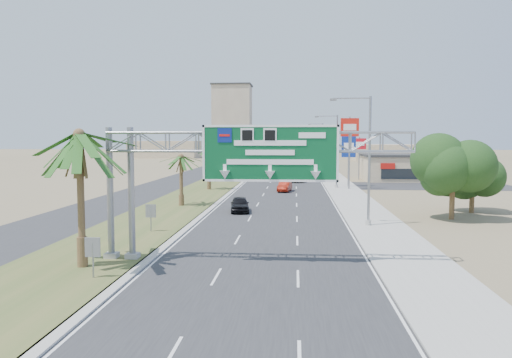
{
  "coord_description": "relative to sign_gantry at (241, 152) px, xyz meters",
  "views": [
    {
      "loc": [
        1.83,
        -16.77,
        6.77
      ],
      "look_at": [
        -0.67,
        14.9,
        4.2
      ],
      "focal_mm": 35.0,
      "sensor_mm": 36.0,
      "label": 1
    }
  ],
  "objects": [
    {
      "name": "median_signback_a",
      "position": [
        -6.74,
        -3.93,
        -4.61
      ],
      "size": [
        0.75,
        0.08,
        2.08
      ],
      "color": "gray",
      "rests_on": "ground"
    },
    {
      "name": "pole_sign_red_far",
      "position": [
        13.41,
        56.69,
        -0.56
      ],
      "size": [
        2.21,
        0.82,
        7.05
      ],
      "color": "gray",
      "rests_on": "ground"
    },
    {
      "name": "building_distant_left",
      "position": [
        -43.94,
        150.07,
        -3.06
      ],
      "size": [
        24.0,
        14.0,
        6.0
      ],
      "primitive_type": "cube",
      "color": "tan",
      "rests_on": "ground"
    },
    {
      "name": "palm_row_c",
      "position": [
        -8.44,
        38.07,
        -0.39
      ],
      "size": [
        3.99,
        3.99,
        6.75
      ],
      "color": "brown",
      "rests_on": "ground"
    },
    {
      "name": "road",
      "position": [
        1.06,
        100.07,
        -6.05
      ],
      "size": [
        12.0,
        300.0,
        0.02
      ],
      "primitive_type": "cube",
      "color": "#28282B",
      "rests_on": "ground"
    },
    {
      "name": "opposing_road",
      "position": [
        -15.94,
        100.07,
        -6.05
      ],
      "size": [
        8.0,
        300.0,
        0.02
      ],
      "primitive_type": "cube",
      "color": "#28282B",
      "rests_on": "ground"
    },
    {
      "name": "palm_row_e",
      "position": [
        -8.44,
        75.07,
        -0.97
      ],
      "size": [
        3.99,
        3.99,
        6.15
      ],
      "color": "brown",
      "rests_on": "ground"
    },
    {
      "name": "median_grass",
      "position": [
        -8.94,
        100.07,
        -6.0
      ],
      "size": [
        7.0,
        300.0,
        0.12
      ],
      "primitive_type": "cube",
      "color": "#3E5325",
      "rests_on": "ground"
    },
    {
      "name": "palm_near",
      "position": [
        -8.14,
        -1.93,
        0.87
      ],
      "size": [
        5.7,
        5.7,
        8.35
      ],
      "color": "brown",
      "rests_on": "ground"
    },
    {
      "name": "store_building",
      "position": [
        23.06,
        56.07,
        -4.06
      ],
      "size": [
        18.0,
        10.0,
        4.0
      ],
      "primitive_type": "cube",
      "color": "tan",
      "rests_on": "ground"
    },
    {
      "name": "sidewalk_right",
      "position": [
        9.56,
        100.07,
        -6.01
      ],
      "size": [
        4.0,
        300.0,
        0.1
      ],
      "primitive_type": "cube",
      "color": "#9E9B93",
      "rests_on": "ground"
    },
    {
      "name": "car_mid_lane",
      "position": [
        1.56,
        36.97,
        -5.4
      ],
      "size": [
        1.93,
        4.15,
        1.32
      ],
      "primitive_type": "imported",
      "rotation": [
        0.0,
        0.0,
        -0.14
      ],
      "color": "maroon",
      "rests_on": "ground"
    },
    {
      "name": "ground",
      "position": [
        1.06,
        -9.93,
        -6.06
      ],
      "size": [
        600.0,
        600.0,
        0.0
      ],
      "primitive_type": "plane",
      "color": "#8C7A59",
      "rests_on": "ground"
    },
    {
      "name": "tower_distant",
      "position": [
        -30.94,
        240.07,
        11.44
      ],
      "size": [
        20.0,
        16.0,
        35.0
      ],
      "primitive_type": "cube",
      "color": "tan",
      "rests_on": "ground"
    },
    {
      "name": "pole_sign_blue",
      "position": [
        10.42,
        44.69,
        -0.66
      ],
      "size": [
        1.98,
        0.97,
        7.37
      ],
      "color": "gray",
      "rests_on": "ground"
    },
    {
      "name": "streetlight_far",
      "position": [
        8.36,
        78.07,
        -1.36
      ],
      "size": [
        3.27,
        0.44,
        10.0
      ],
      "color": "gray",
      "rests_on": "ground"
    },
    {
      "name": "building_distant_right",
      "position": [
        31.06,
        130.07,
        -3.56
      ],
      "size": [
        20.0,
        12.0,
        5.0
      ],
      "primitive_type": "cube",
      "color": "tan",
      "rests_on": "ground"
    },
    {
      "name": "car_far",
      "position": [
        -1.14,
        79.39,
        -5.3
      ],
      "size": [
        2.62,
        5.39,
        1.51
      ],
      "primitive_type": "imported",
      "rotation": [
        0.0,
        0.0,
        -0.1
      ],
      "color": "black",
      "rests_on": "ground"
    },
    {
      "name": "signal_mast",
      "position": [
        6.23,
        62.05,
        -1.21
      ],
      "size": [
        10.28,
        0.71,
        8.0
      ],
      "color": "gray",
      "rests_on": "ground"
    },
    {
      "name": "oak_near",
      "position": [
        16.06,
        16.07,
        -1.53
      ],
      "size": [
        4.5,
        4.5,
        6.8
      ],
      "color": "brown",
      "rests_on": "ground"
    },
    {
      "name": "palm_row_f",
      "position": [
        -8.44,
        100.07,
        -1.35
      ],
      "size": [
        3.99,
        3.99,
        5.75
      ],
      "color": "brown",
      "rests_on": "ground"
    },
    {
      "name": "median_signback_b",
      "position": [
        -7.44,
        8.07,
        -4.61
      ],
      "size": [
        0.75,
        0.08,
        2.08
      ],
      "color": "gray",
      "rests_on": "ground"
    },
    {
      "name": "pole_sign_red_near",
      "position": [
        10.06,
        40.36,
        1.62
      ],
      "size": [
        2.41,
        0.49,
        9.69
      ],
      "color": "gray",
      "rests_on": "ground"
    },
    {
      "name": "palm_row_d",
      "position": [
        -8.44,
        56.07,
        -1.64
      ],
      "size": [
        3.99,
        3.99,
        5.45
      ],
      "color": "brown",
      "rests_on": "ground"
    },
    {
      "name": "palm_row_b",
      "position": [
        -8.44,
        22.07,
        -1.16
      ],
      "size": [
        3.99,
        3.99,
        5.95
      ],
      "color": "brown",
      "rests_on": "ground"
    },
    {
      "name": "car_right_lane",
      "position": [
        3.09,
        51.89,
        -5.26
      ],
      "size": [
        2.91,
        5.87,
        1.6
      ],
      "primitive_type": "imported",
      "rotation": [
        0.0,
        0.0,
        -0.05
      ],
      "color": "gray",
      "rests_on": "ground"
    },
    {
      "name": "streetlight_near",
      "position": [
        8.36,
        12.07,
        -1.36
      ],
      "size": [
        3.27,
        0.44,
        10.0
      ],
      "color": "gray",
      "rests_on": "ground"
    },
    {
      "name": "sign_gantry",
      "position": [
        0.0,
        0.0,
        0.0
      ],
      "size": [
        16.75,
        1.24,
        7.5
      ],
      "color": "gray",
      "rests_on": "ground"
    },
    {
      "name": "streetlight_mid",
      "position": [
        8.36,
        42.07,
        -1.36
      ],
      "size": [
        3.27,
        0.44,
        10.0
      ],
      "color": "gray",
      "rests_on": "ground"
    },
    {
      "name": "oak_far",
      "position": [
        19.06,
        20.07,
        -2.24
      ],
      "size": [
        3.5,
        3.5,
        5.6
      ],
      "color": "brown",
      "rests_on": "ground"
    },
    {
      "name": "car_left_lane",
      "position": [
        -2.21,
        18.83,
        -5.35
      ],
      "size": [
        2.16,
        4.32,
        1.41
      ],
      "primitive_type": "imported",
      "rotation": [
        0.0,
        0.0,
        0.12
      ],
      "color": "black",
      "rests_on": "ground"
    }
  ]
}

